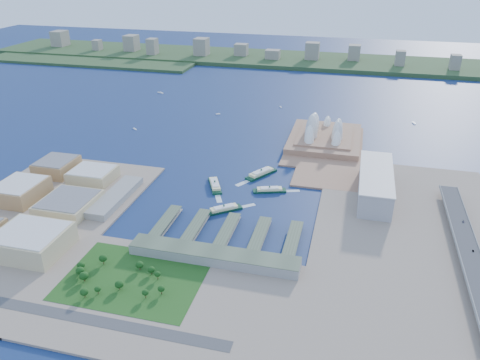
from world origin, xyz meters
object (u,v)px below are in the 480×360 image
(ferry_b, at_px, (261,172))
(car_b, at_px, (473,251))
(ferry_a, at_px, (215,184))
(toaster_building, at_px, (375,184))
(ferry_d, at_px, (270,189))
(car_c, at_px, (463,222))
(opera_house, at_px, (326,126))
(ferry_c, at_px, (224,208))

(ferry_b, distance_m, car_b, 331.15)
(car_b, bearing_deg, ferry_a, 162.15)
(toaster_building, bearing_deg, ferry_b, 170.74)
(ferry_d, bearing_deg, toaster_building, -99.24)
(ferry_a, bearing_deg, ferry_b, 18.79)
(ferry_b, bearing_deg, ferry_d, -33.56)
(ferry_a, height_order, ferry_b, ferry_b)
(ferry_b, xyz_separation_m, ferry_d, (23.90, -52.83, -0.94))
(car_b, bearing_deg, car_c, 90.00)
(ferry_b, distance_m, car_c, 302.65)
(opera_house, bearing_deg, ferry_a, -122.51)
(ferry_b, bearing_deg, ferry_a, -104.18)
(ferry_c, height_order, car_c, car_c)
(opera_house, xyz_separation_m, ferry_c, (-111.86, -297.19, -27.15))
(toaster_building, bearing_deg, ferry_d, -170.94)
(toaster_building, height_order, car_c, toaster_building)
(toaster_building, relative_size, ferry_d, 3.13)
(opera_house, distance_m, ferry_b, 193.36)
(ferry_d, bearing_deg, car_c, -119.07)
(ferry_a, distance_m, car_c, 348.11)
(toaster_building, relative_size, ferry_b, 2.60)
(opera_house, height_order, toaster_building, opera_house)
(ferry_d, bearing_deg, opera_house, -33.69)
(toaster_building, distance_m, ferry_a, 238.37)
(ferry_b, relative_size, ferry_c, 1.16)
(ferry_a, xyz_separation_m, ferry_c, (34.23, -68.01, -0.39))
(ferry_a, xyz_separation_m, ferry_d, (84.37, 4.99, -0.55))
(toaster_building, xyz_separation_m, ferry_a, (-236.09, -29.18, -15.26))
(ferry_a, bearing_deg, ferry_c, -88.22)
(ferry_c, distance_m, ferry_d, 88.57)
(toaster_building, height_order, ferry_c, toaster_building)
(ferry_b, xyz_separation_m, ferry_c, (-26.23, -125.84, -0.77))
(toaster_building, bearing_deg, ferry_c, -154.29)
(ferry_a, bearing_deg, car_b, -42.79)
(toaster_building, distance_m, car_c, 131.71)
(opera_house, distance_m, car_c, 338.86)
(opera_house, bearing_deg, ferry_b, -116.55)
(opera_house, xyz_separation_m, toaster_building, (90.00, -200.00, -11.50))
(toaster_building, bearing_deg, car_c, -34.09)
(car_c, bearing_deg, ferry_c, -175.69)
(ferry_a, distance_m, ferry_b, 83.66)
(car_c, bearing_deg, toaster_building, 145.91)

